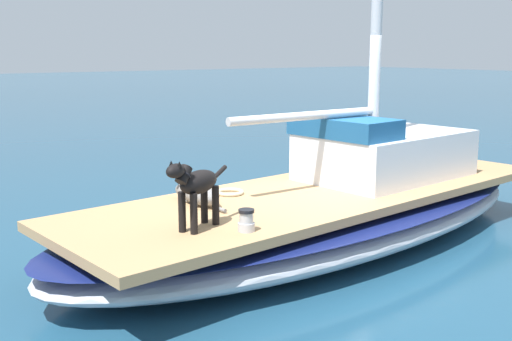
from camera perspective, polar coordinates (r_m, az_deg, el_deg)
The scene contains 7 objects.
ground_plane at distance 7.68m, azimuth 6.13°, elevation -6.58°, with size 120.00×120.00×0.00m, color navy.
sailboat_main at distance 7.59m, azimuth 6.18°, elevation -4.17°, with size 3.20×7.45×0.66m.
cabin_house at distance 8.29m, azimuth 11.50°, elevation 1.72°, with size 1.61×2.35×0.84m.
dog_black at distance 5.77m, azimuth -5.56°, elevation -1.38°, with size 0.48×0.88×0.70m.
dog_grey at distance 6.78m, azimuth -5.37°, elevation -2.23°, with size 0.95×0.29×0.22m.
deck_winch at distance 5.76m, azimuth -0.89°, elevation -4.67°, with size 0.16×0.16×0.21m.
coiled_rope at distance 7.25m, azimuth -2.41°, elevation -2.01°, with size 0.32×0.32×0.04m, color beige.
Camera 1 is at (5.46, -4.88, 2.32)m, focal length 43.40 mm.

